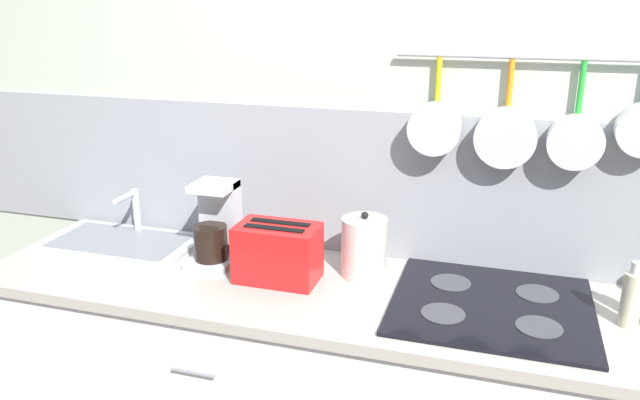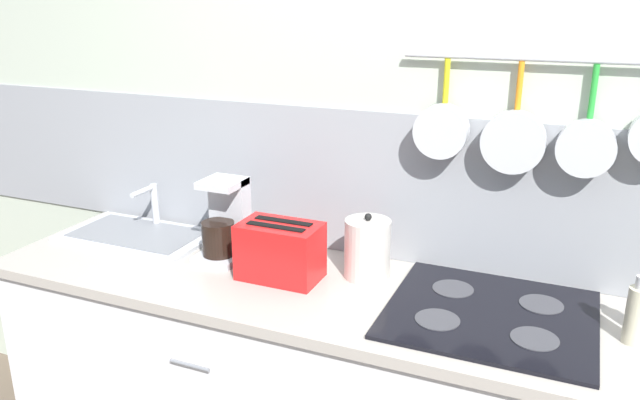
% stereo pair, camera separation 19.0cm
% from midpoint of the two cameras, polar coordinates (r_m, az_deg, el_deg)
% --- Properties ---
extents(wall_back, '(7.20, 0.15, 2.60)m').
position_cam_midpoint_polar(wall_back, '(2.10, 19.34, 2.98)').
color(wall_back, '#B2BCA8').
rests_on(wall_back, ground_plane).
extents(countertop, '(3.30, 0.61, 0.03)m').
position_cam_midpoint_polar(countertop, '(1.92, 17.25, -10.76)').
color(countertop, '#A59E93').
rests_on(countertop, cabinet_base).
extents(sink_basin, '(0.57, 0.33, 0.18)m').
position_cam_midpoint_polar(sink_basin, '(2.48, -14.23, -3.00)').
color(sink_basin, '#B7BABF').
rests_on(sink_basin, countertop).
extents(coffee_maker, '(0.15, 0.19, 0.28)m').
position_cam_midpoint_polar(coffee_maker, '(2.21, -6.25, -2.27)').
color(coffee_maker, '#B7BABF').
rests_on(coffee_maker, countertop).
extents(toaster, '(0.28, 0.16, 0.19)m').
position_cam_midpoint_polar(toaster, '(2.03, -1.00, -4.74)').
color(toaster, red).
rests_on(toaster, countertop).
extents(kettle, '(0.15, 0.15, 0.22)m').
position_cam_midpoint_polar(kettle, '(2.05, 7.01, -4.49)').
color(kettle, beige).
rests_on(kettle, countertop).
extents(cooktop, '(0.58, 0.53, 0.01)m').
position_cam_midpoint_polar(cooktop, '(1.93, 18.11, -9.94)').
color(cooktop, black).
rests_on(cooktop, countertop).
extents(bottle_cooking_wine, '(0.06, 0.06, 0.19)m').
position_cam_midpoint_polar(bottle_cooking_wine, '(1.91, 29.58, -9.10)').
color(bottle_cooking_wine, '#BFB799').
rests_on(bottle_cooking_wine, countertop).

